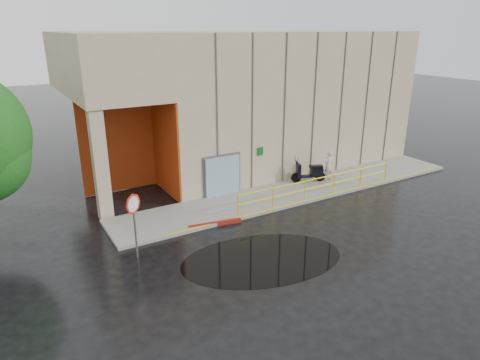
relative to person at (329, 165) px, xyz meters
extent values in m
plane|color=black|center=(-6.31, -4.83, -1.00)|extent=(120.00, 120.00, 0.00)
cube|color=gray|center=(-2.31, -0.33, -0.92)|extent=(20.00, 3.00, 0.15)
cube|color=tan|center=(-0.31, 6.17, 3.00)|extent=(16.00, 10.00, 8.00)
cube|color=tan|center=(-10.31, 6.17, 5.50)|extent=(4.00, 10.00, 3.00)
cube|color=tan|center=(-11.91, 1.57, 1.50)|extent=(0.60, 0.60, 5.00)
cube|color=#A7310F|center=(-10.31, 4.67, 1.50)|extent=(3.80, 0.15, 4.90)
cube|color=#A7310F|center=(-8.36, 2.92, 1.50)|extent=(0.10, 3.50, 4.90)
cube|color=#95B4CB|center=(-6.11, 1.05, 0.15)|extent=(1.90, 0.10, 2.00)
cube|color=slate|center=(-6.11, 1.13, 0.15)|extent=(2.10, 0.06, 2.20)
cube|color=#0B5116|center=(-3.81, 1.11, 1.10)|extent=(0.32, 0.04, 0.42)
cylinder|color=yellow|center=(-2.06, -1.68, 0.15)|extent=(9.50, 0.06, 0.06)
cylinder|color=yellow|center=(-2.06, -1.68, -0.30)|extent=(9.50, 0.06, 0.06)
imported|color=silver|center=(0.00, 0.00, 0.00)|extent=(0.62, 0.41, 1.70)
cylinder|color=black|center=(-1.79, 0.56, -0.57)|extent=(0.56, 0.30, 0.55)
cylinder|color=black|center=(-0.50, 0.07, -0.57)|extent=(0.56, 0.30, 0.55)
cylinder|color=slate|center=(-11.81, -2.69, 0.14)|extent=(0.07, 0.07, 2.27)
cylinder|color=#B42612|center=(-11.81, -2.72, 1.22)|extent=(0.67, 0.48, 0.79)
cylinder|color=white|center=(-11.81, -2.74, 1.22)|extent=(0.52, 0.36, 0.62)
cube|color=maroon|center=(-8.01, -1.73, -0.91)|extent=(2.40, 0.57, 0.18)
cube|color=black|center=(-7.79, -5.17, -0.99)|extent=(6.94, 5.18, 0.01)
camera|label=1|loc=(-15.72, -16.92, 7.26)|focal=32.00mm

